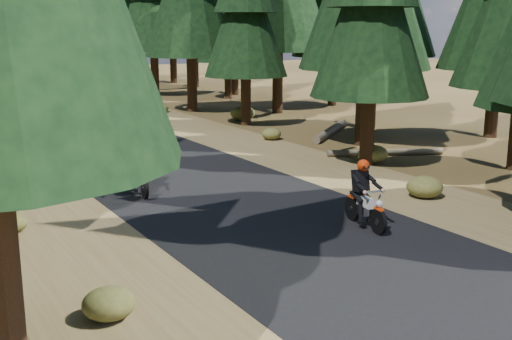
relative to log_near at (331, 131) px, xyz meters
The scene contains 9 objects.
ground 13.23m from the log_near, 131.36° to the right, with size 120.00×120.00×0.00m, color #412F17.
road 10.03m from the log_near, 150.59° to the right, with size 6.00×100.00×0.01m, color black.
shoulder_l 14.22m from the log_near, 159.73° to the right, with size 3.20×100.00×0.01m, color brown.
shoulder_r 6.44m from the log_near, 130.04° to the right, with size 3.20×100.00×0.01m, color brown.
log_near is the anchor object (origin of this frame).
log_far 4.77m from the log_near, 103.59° to the right, with size 0.24×0.24×4.18m, color #4C4233.
understory_shrubs 7.85m from the log_near, 164.72° to the right, with size 15.77×30.72×0.71m.
rider_lead 12.84m from the log_near, 123.94° to the right, with size 0.79×1.80×1.55m.
rider_follow 11.75m from the log_near, 153.70° to the right, with size 0.74×1.80×1.56m.
Camera 1 is at (-7.78, -11.50, 4.53)m, focal length 45.00 mm.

